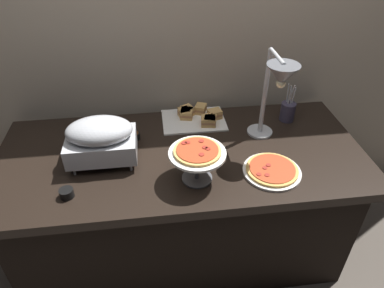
{
  "coord_description": "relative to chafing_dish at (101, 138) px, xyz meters",
  "views": [
    {
      "loc": [
        -0.13,
        -1.43,
        1.87
      ],
      "look_at": [
        0.06,
        0.0,
        0.81
      ],
      "focal_mm": 32.73,
      "sensor_mm": 36.0,
      "label": 1
    }
  ],
  "objects": [
    {
      "name": "heat_lamp",
      "position": [
        0.84,
        -0.0,
        0.24
      ],
      "size": [
        0.15,
        0.33,
        0.49
      ],
      "color": "#B7BABF",
      "rests_on": "buffet_table"
    },
    {
      "name": "sauce_cup_near",
      "position": [
        -0.15,
        -0.24,
        -0.12
      ],
      "size": [
        0.06,
        0.06,
        0.04
      ],
      "color": "black",
      "rests_on": "buffet_table"
    },
    {
      "name": "sandwich_platter",
      "position": [
        0.51,
        0.32,
        -0.11
      ],
      "size": [
        0.36,
        0.26,
        0.06
      ],
      "color": "white",
      "rests_on": "buffet_table"
    },
    {
      "name": "pizza_plate_center",
      "position": [
        0.44,
        -0.19,
        0.0
      ],
      "size": [
        0.26,
        0.26,
        0.18
      ],
      "color": "#595B60",
      "rests_on": "buffet_table"
    },
    {
      "name": "chafing_dish",
      "position": [
        0.0,
        0.0,
        0.0
      ],
      "size": [
        0.33,
        0.22,
        0.24
      ],
      "color": "#B7BABF",
      "rests_on": "buffet_table"
    },
    {
      "name": "utensil_holder",
      "position": [
        1.04,
        0.26,
        -0.08
      ],
      "size": [
        0.08,
        0.08,
        0.23
      ],
      "color": "#383347",
      "rests_on": "buffet_table"
    },
    {
      "name": "pizza_plate_front",
      "position": [
        0.81,
        -0.19,
        -0.12
      ],
      "size": [
        0.28,
        0.28,
        0.03
      ],
      "color": "white",
      "rests_on": "buffet_table"
    },
    {
      "name": "buffet_table",
      "position": [
        0.39,
        0.02,
        -0.51
      ],
      "size": [
        1.9,
        0.84,
        0.76
      ],
      "color": "black",
      "rests_on": "ground_plane"
    },
    {
      "name": "ground_plane",
      "position": [
        0.39,
        0.02,
        -0.9
      ],
      "size": [
        8.0,
        8.0,
        0.0
      ],
      "primitive_type": "plane",
      "color": "#4C443D"
    },
    {
      "name": "back_wall",
      "position": [
        0.39,
        0.52,
        0.3
      ],
      "size": [
        4.4,
        0.04,
        2.4
      ],
      "primitive_type": "cube",
      "color": "tan",
      "rests_on": "ground_plane"
    },
    {
      "name": "sauce_cup_far",
      "position": [
        0.15,
        0.18,
        -0.12
      ],
      "size": [
        0.07,
        0.07,
        0.04
      ],
      "color": "black",
      "rests_on": "buffet_table"
    }
  ]
}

